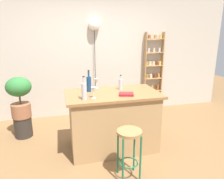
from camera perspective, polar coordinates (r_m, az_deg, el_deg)
name	(u,v)px	position (r m, az deg, el deg)	size (l,w,h in m)	color
ground	(118,156)	(3.37, 1.54, -17.78)	(12.00, 12.00, 0.00)	brown
back_wall	(95,53)	(4.75, -4.79, 9.94)	(6.40, 0.10, 2.80)	#BCB2A3
kitchen_counter	(113,120)	(3.40, 0.22, -8.42)	(1.45, 0.82, 0.93)	#A87F51
bar_stool	(129,143)	(2.72, 4.71, -14.47)	(0.32, 0.32, 0.67)	#196642
spice_shelf	(153,72)	(5.10, 11.14, 4.69)	(0.46, 0.12, 1.85)	#A87F51
plant_stool	(23,126)	(4.17, -23.06, -9.28)	(0.31, 0.31, 0.38)	#2D2823
potted_plant	(19,95)	(3.97, -23.96, -1.28)	(0.43, 0.38, 0.73)	#935B3D
bottle_wine_red	(89,84)	(3.30, -6.33, 1.62)	(0.07, 0.07, 0.34)	navy
bottle_sauce_amber	(121,84)	(3.40, 2.37, 1.47)	(0.06, 0.06, 0.24)	#B2B2B7
bottle_vinegar	(84,91)	(2.90, -7.64, -0.38)	(0.07, 0.07, 0.33)	#B2B2B7
wine_glass_left	(94,90)	(2.96, -5.04, -0.20)	(0.07, 0.07, 0.16)	silver
wine_glass_center	(97,81)	(3.50, -4.23, 2.25)	(0.07, 0.07, 0.16)	silver
cookbook	(126,94)	(3.11, 3.92, -1.29)	(0.21, 0.15, 0.04)	maroon
pendant_globe_light	(94,25)	(4.62, -4.89, 17.02)	(0.25, 0.25, 2.12)	black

